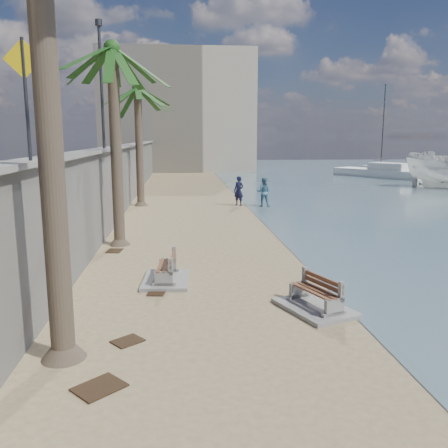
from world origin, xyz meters
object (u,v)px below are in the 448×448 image
palm_back (137,90)px  yacht_far (379,174)px  person_b (264,190)px  sailboat_west (381,167)px  person_a (239,189)px  bench_far (166,270)px  bench_near (315,296)px  palm_mid (112,51)px

palm_back → yacht_far: (22.83, 18.43, -6.38)m
person_b → yacht_far: person_b is taller
sailboat_west → person_b: bearing=-123.9°
person_a → yacht_far: bearing=88.5°
palm_back → bench_far: bearing=-83.0°
person_a → person_b: size_ratio=1.06×
palm_back → person_b: size_ratio=4.04×
bench_far → bench_near: bearing=-35.9°
person_a → palm_back: bearing=-144.9°
yacht_far → person_b: bearing=108.3°
bench_far → palm_mid: bearing=111.1°
bench_near → bench_far: 4.45m
sailboat_west → palm_back: bearing=-133.3°
palm_back → yacht_far: palm_back is taller
bench_near → sailboat_west: 52.41m
bench_far → palm_mid: 8.56m
bench_near → yacht_far: (17.33, 36.52, 0.00)m
palm_mid → palm_back: 10.60m
bench_near → sailboat_west: sailboat_west is taller
palm_mid → palm_back: bearing=90.0°
bench_far → palm_back: (-1.89, 15.48, 6.38)m
palm_back → sailboat_west: 40.89m
bench_near → palm_back: bearing=106.9°
palm_back → palm_mid: bearing=-90.0°
bench_far → yacht_far: bearing=58.3°
person_b → palm_mid: bearing=66.6°
yacht_far → sailboat_west: (4.89, 10.94, -0.00)m
bench_near → palm_back: palm_back is taller
person_a → sailboat_west: (21.86, 29.90, -0.67)m
bench_far → sailboat_west: sailboat_west is taller
person_a → person_b: (1.41, -0.52, -0.06)m
bench_near → yacht_far: yacht_far is taller
bench_far → yacht_far: size_ratio=0.20×
bench_near → palm_mid: 11.50m
person_b → palm_back: bearing=5.7°
palm_mid → person_b: bearing=52.7°
yacht_far → palm_mid: bearing=108.8°
bench_near → sailboat_west: (22.22, 47.46, 0.00)m
person_b → bench_near: bearing=98.0°
person_a → palm_mid: bearing=-79.9°
palm_back → person_a: palm_back is taller
person_a → sailboat_west: size_ratio=0.19×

